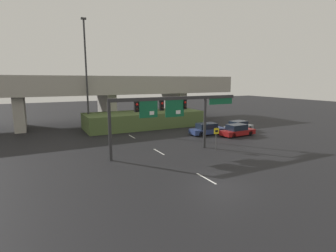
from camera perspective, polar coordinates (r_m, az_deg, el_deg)
ground_plane at (r=18.46m, az=11.22°, el=-12.74°), size 160.00×160.00×0.00m
lane_markings at (r=29.92m, az=-5.30°, el=-3.76°), size 0.14×26.76×0.01m
signal_gantry at (r=25.36m, az=0.77°, el=3.95°), size 13.76×0.44×5.50m
speed_limit_sign at (r=26.94m, az=10.45°, el=-2.06°), size 0.60×0.11×2.36m
highway_light_pole_near at (r=38.84m, az=-17.36°, el=10.96°), size 0.70×0.36×15.36m
overpass_bridge at (r=44.79m, az=-13.33°, el=7.45°), size 44.80×9.31×7.71m
grass_embankment at (r=40.10m, az=-5.19°, el=1.42°), size 17.61×6.33×2.32m
parked_sedan_near_right at (r=34.91m, az=8.54°, el=-0.70°), size 4.87×2.19×1.50m
parked_sedan_mid_right at (r=34.87m, az=14.84°, el=-0.94°), size 4.79×2.05×1.49m
parked_sedan_far_right at (r=38.20m, az=15.14°, el=-0.07°), size 4.62×2.50×1.43m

